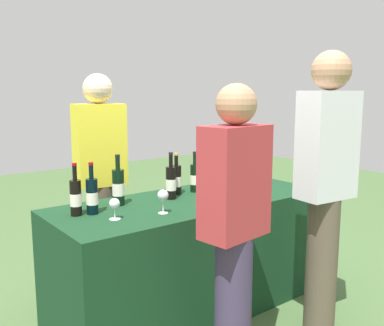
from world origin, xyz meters
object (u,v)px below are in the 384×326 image
server_pouring (101,173)px  guest_1 (326,180)px  wine_bottle_0 (76,197)px  wine_glass_1 (163,196)px  wine_bottle_4 (177,179)px  wine_glass_0 (115,205)px  wine_bottle_5 (195,178)px  wine_bottle_3 (171,182)px  wine_glass_2 (203,187)px  guest_0 (234,221)px  wine_bottle_2 (118,187)px  wine_bottle_6 (251,170)px

server_pouring → guest_1: guest_1 is taller
wine_bottle_0 → wine_glass_1: size_ratio=2.15×
wine_bottle_4 → wine_glass_0: (-0.65, -0.29, -0.02)m
server_pouring → wine_glass_0: bearing=76.3°
wine_glass_0 → wine_bottle_5: bearing=18.9°
wine_glass_0 → guest_1: bearing=-29.6°
wine_bottle_4 → wine_bottle_5: bearing=-6.9°
wine_bottle_0 → server_pouring: 0.72m
wine_bottle_3 → wine_bottle_4: (0.11, 0.09, -0.01)m
wine_bottle_5 → wine_glass_1: size_ratio=2.03×
wine_bottle_0 → wine_glass_0: 0.26m
guest_1 → server_pouring: bearing=126.0°
wine_glass_2 → guest_0: (-0.28, -0.60, -0.04)m
wine_glass_2 → wine_glass_1: bearing=-170.2°
wine_glass_0 → guest_0: guest_0 is taller
wine_bottle_4 → wine_bottle_5: size_ratio=1.00×
wine_bottle_3 → server_pouring: (-0.24, 0.58, 0.00)m
wine_glass_1 → wine_glass_2: wine_glass_1 is taller
wine_bottle_2 → guest_1: 1.30m
wine_bottle_5 → wine_glass_0: (-0.80, -0.27, -0.02)m
guest_0 → guest_1: size_ratio=0.89×
wine_bottle_3 → guest_1: bearing=-55.6°
wine_glass_1 → wine_glass_2: size_ratio=1.04×
wine_bottle_3 → wine_glass_0: (-0.54, -0.20, -0.03)m
wine_glass_2 → guest_1: (0.45, -0.63, 0.09)m
wine_bottle_4 → wine_glass_1: bearing=-135.1°
wine_bottle_3 → server_pouring: 0.63m
wine_bottle_4 → wine_glass_2: 0.29m
wine_bottle_3 → wine_bottle_2: bearing=168.7°
server_pouring → guest_0: server_pouring is taller
wine_bottle_0 → wine_glass_1: wine_bottle_0 is taller
wine_bottle_3 → wine_bottle_5: wine_bottle_3 is taller
wine_glass_0 → guest_1: size_ratio=0.07×
wine_bottle_0 → wine_bottle_4: 0.79m
server_pouring → wine_glass_2: bearing=121.5°
server_pouring → guest_0: size_ratio=1.06×
wine_bottle_2 → wine_glass_2: bearing=-29.9°
wine_bottle_2 → wine_bottle_4: (0.47, 0.02, -0.01)m
server_pouring → guest_1: bearing=126.8°
wine_bottle_2 → guest_1: guest_1 is taller
wine_bottle_4 → wine_bottle_3: bearing=-141.3°
server_pouring → wine_bottle_3: bearing=119.4°
wine_bottle_3 → wine_bottle_6: bearing=-0.5°
wine_bottle_2 → wine_bottle_4: 0.47m
wine_bottle_4 → server_pouring: size_ratio=0.18×
guest_0 → guest_1: (0.73, -0.03, 0.13)m
wine_bottle_3 → wine_glass_2: wine_bottle_3 is taller
wine_bottle_6 → wine_bottle_0: bearing=179.2°
wine_bottle_6 → wine_glass_2: (-0.65, -0.20, -0.01)m
wine_glass_1 → wine_glass_2: bearing=9.8°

